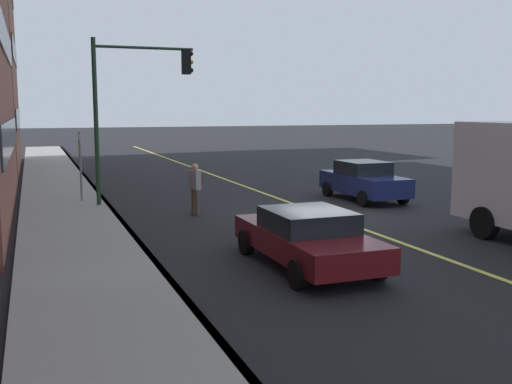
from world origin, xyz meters
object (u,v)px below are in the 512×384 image
object	(u,v)px
car_navy	(364,180)
street_sign_post	(80,162)
pedestrian_with_backpack	(196,185)
car_maroon	(307,237)
traffic_light_mast	(133,94)

from	to	relation	value
car_navy	street_sign_post	xyz separation A→B (m)	(2.68, 10.49, 0.83)
pedestrian_with_backpack	car_maroon	bearing A→B (deg)	-175.06
car_maroon	pedestrian_with_backpack	bearing A→B (deg)	4.94
car_navy	pedestrian_with_backpack	bearing A→B (deg)	97.28
pedestrian_with_backpack	traffic_light_mast	distance (m)	4.22
car_maroon	street_sign_post	xyz separation A→B (m)	(10.98, 4.10, 0.92)
traffic_light_mast	street_sign_post	size ratio (longest dim) A/B	2.22
pedestrian_with_backpack	street_sign_post	xyz separation A→B (m)	(3.58, 3.46, 0.58)
pedestrian_with_backpack	street_sign_post	bearing A→B (deg)	44.00
traffic_light_mast	car_navy	bearing A→B (deg)	-99.75
street_sign_post	pedestrian_with_backpack	bearing A→B (deg)	-136.00
pedestrian_with_backpack	traffic_light_mast	world-z (taller)	traffic_light_mast
car_navy	pedestrian_with_backpack	distance (m)	7.09
car_navy	traffic_light_mast	distance (m)	9.40
pedestrian_with_backpack	traffic_light_mast	bearing A→B (deg)	34.38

